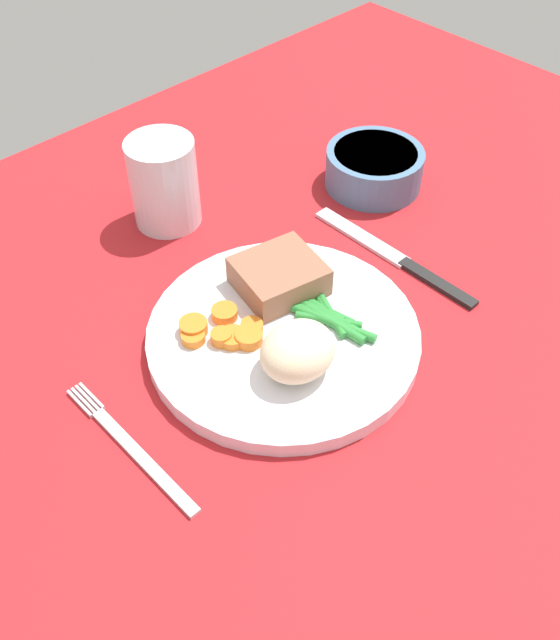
% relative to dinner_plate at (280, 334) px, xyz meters
% --- Properties ---
extents(dining_table, '(1.20, 0.90, 0.02)m').
position_rel_dinner_plate_xyz_m(dining_table, '(0.04, -0.00, -0.02)').
color(dining_table, red).
rests_on(dining_table, ground).
extents(dinner_plate, '(0.25, 0.25, 0.02)m').
position_rel_dinner_plate_xyz_m(dinner_plate, '(0.00, 0.00, 0.00)').
color(dinner_plate, white).
rests_on(dinner_plate, dining_table).
extents(meat_portion, '(0.09, 0.08, 0.03)m').
position_rel_dinner_plate_xyz_m(meat_portion, '(0.03, 0.04, 0.02)').
color(meat_portion, '#936047').
rests_on(meat_portion, dinner_plate).
extents(mashed_potatoes, '(0.07, 0.06, 0.04)m').
position_rel_dinner_plate_xyz_m(mashed_potatoes, '(-0.02, -0.04, 0.03)').
color(mashed_potatoes, beige).
rests_on(mashed_potatoes, dinner_plate).
extents(carrot_slices, '(0.07, 0.07, 0.01)m').
position_rel_dinner_plate_xyz_m(carrot_slices, '(-0.04, 0.03, 0.01)').
color(carrot_slices, orange).
rests_on(carrot_slices, dinner_plate).
extents(green_beans, '(0.05, 0.10, 0.01)m').
position_rel_dinner_plate_xyz_m(green_beans, '(0.04, -0.02, 0.01)').
color(green_beans, '#2D8C38').
rests_on(green_beans, dinner_plate).
extents(fork, '(0.01, 0.17, 0.00)m').
position_rel_dinner_plate_xyz_m(fork, '(-0.17, -0.00, -0.01)').
color(fork, silver).
rests_on(fork, dining_table).
extents(knife, '(0.02, 0.21, 0.01)m').
position_rel_dinner_plate_xyz_m(knife, '(0.16, -0.00, -0.01)').
color(knife, black).
rests_on(knife, dining_table).
extents(water_glass, '(0.07, 0.07, 0.10)m').
position_rel_dinner_plate_xyz_m(water_glass, '(0.04, 0.21, 0.03)').
color(water_glass, silver).
rests_on(water_glass, dining_table).
extents(salad_bowl, '(0.11, 0.11, 0.04)m').
position_rel_dinner_plate_xyz_m(salad_bowl, '(0.25, 0.10, 0.02)').
color(salad_bowl, '#4C7299').
rests_on(salad_bowl, dining_table).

